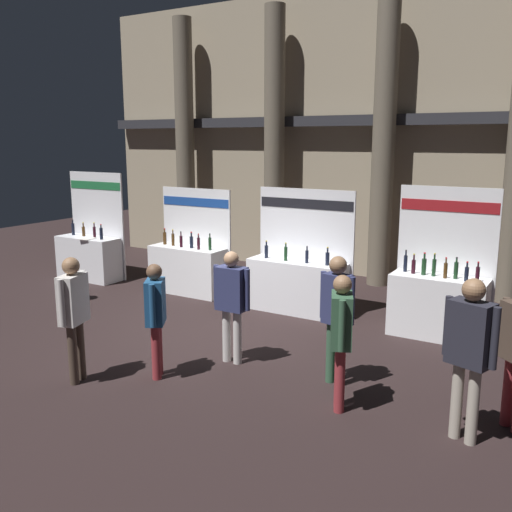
# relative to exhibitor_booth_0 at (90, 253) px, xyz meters

# --- Properties ---
(ground_plane) EXTENTS (26.73, 26.73, 0.00)m
(ground_plane) POSITION_rel_exhibitor_booth_0_xyz_m (4.60, -1.64, -0.61)
(ground_plane) COLOR black
(hall_colonnade) EXTENTS (13.37, 1.03, 6.61)m
(hall_colonnade) POSITION_rel_exhibitor_booth_0_xyz_m (4.60, 3.49, 2.66)
(hall_colonnade) COLOR gray
(hall_colonnade) RESTS_ON ground_plane
(exhibitor_booth_0) EXTENTS (1.64, 0.72, 2.47)m
(exhibitor_booth_0) POSITION_rel_exhibitor_booth_0_xyz_m (0.00, 0.00, 0.00)
(exhibitor_booth_0) COLOR white
(exhibitor_booth_0) RESTS_ON ground_plane
(exhibitor_booth_1) EXTENTS (1.75, 0.66, 2.20)m
(exhibitor_booth_1) POSITION_rel_exhibitor_booth_0_xyz_m (2.73, 0.21, -0.03)
(exhibitor_booth_1) COLOR white
(exhibitor_booth_1) RESTS_ON ground_plane
(exhibitor_booth_2) EXTENTS (1.97, 0.66, 2.31)m
(exhibitor_booth_2) POSITION_rel_exhibitor_booth_0_xyz_m (5.34, 0.19, -0.02)
(exhibitor_booth_2) COLOR white
(exhibitor_booth_2) RESTS_ON ground_plane
(exhibitor_booth_3) EXTENTS (1.61, 0.66, 2.46)m
(exhibitor_booth_3) POSITION_rel_exhibitor_booth_0_xyz_m (7.96, 0.12, 0.01)
(exhibitor_booth_3) COLOR white
(exhibitor_booth_3) RESTS_ON ground_plane
(trash_bin) EXTENTS (0.34, 0.34, 0.59)m
(trash_bin) POSITION_rel_exhibitor_booth_0_xyz_m (1.10, -1.47, -0.32)
(trash_bin) COLOR slate
(trash_bin) RESTS_ON ground_plane
(visitor_0) EXTENTS (0.58, 0.38, 1.81)m
(visitor_0) POSITION_rel_exhibitor_booth_0_xyz_m (9.02, -3.12, 0.49)
(visitor_0) COLOR #ADA393
(visitor_0) RESTS_ON ground_plane
(visitor_1) EXTENTS (0.52, 0.29, 1.74)m
(visitor_1) POSITION_rel_exhibitor_booth_0_xyz_m (7.25, -2.47, 0.42)
(visitor_1) COLOR #33563D
(visitor_1) RESTS_ON ground_plane
(visitor_2) EXTENTS (0.34, 0.57, 1.71)m
(visitor_2) POSITION_rel_exhibitor_booth_0_xyz_m (4.24, -4.20, 0.42)
(visitor_2) COLOR #47382D
(visitor_2) RESTS_ON ground_plane
(visitor_3) EXTENTS (0.40, 0.49, 1.59)m
(visitor_3) POSITION_rel_exhibitor_booth_0_xyz_m (5.07, -3.52, 0.33)
(visitor_3) COLOR maroon
(visitor_3) RESTS_ON ground_plane
(visitor_4) EXTENTS (0.61, 0.25, 1.66)m
(visitor_4) POSITION_rel_exhibitor_booth_0_xyz_m (5.66, -2.56, 0.39)
(visitor_4) COLOR silver
(visitor_4) RESTS_ON ground_plane
(visitor_6) EXTENTS (0.39, 0.56, 1.67)m
(visitor_6) POSITION_rel_exhibitor_booth_0_xyz_m (7.58, -3.12, 0.39)
(visitor_6) COLOR maroon
(visitor_6) RESTS_ON ground_plane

